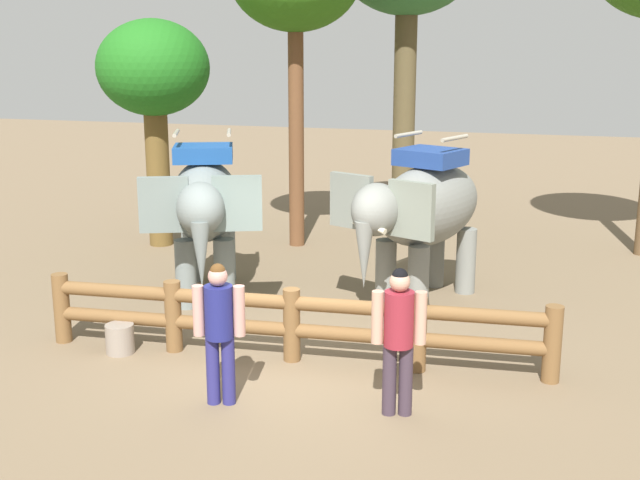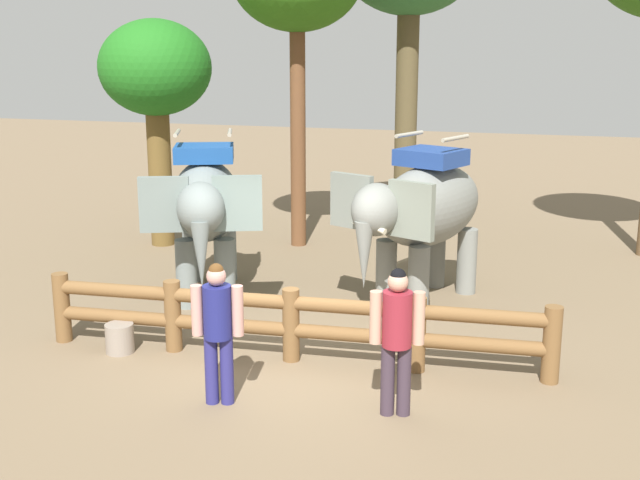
# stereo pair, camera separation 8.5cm
# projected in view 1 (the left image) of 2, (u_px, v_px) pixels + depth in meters

# --- Properties ---
(ground_plane) EXTENTS (60.00, 60.00, 0.00)m
(ground_plane) POSITION_uv_depth(u_px,v_px,m) (289.00, 364.00, 11.48)
(ground_plane) COLOR brown
(log_fence) EXTENTS (7.28, 0.66, 1.05)m
(log_fence) POSITION_uv_depth(u_px,v_px,m) (292.00, 319.00, 11.47)
(log_fence) COLOR brown
(log_fence) RESTS_ON ground
(elephant_near_left) EXTENTS (2.46, 3.44, 2.89)m
(elephant_near_left) POSITION_uv_depth(u_px,v_px,m) (205.00, 206.00, 14.11)
(elephant_near_left) COLOR slate
(elephant_near_left) RESTS_ON ground
(elephant_center) EXTENTS (2.53, 3.41, 2.88)m
(elephant_center) POSITION_uv_depth(u_px,v_px,m) (422.00, 210.00, 13.77)
(elephant_center) COLOR gray
(elephant_center) RESTS_ON ground
(tourist_woman_in_black) EXTENTS (0.64, 0.42, 1.83)m
(tourist_woman_in_black) POSITION_uv_depth(u_px,v_px,m) (399.00, 331.00, 9.70)
(tourist_woman_in_black) COLOR #3A2D39
(tourist_woman_in_black) RESTS_ON ground
(tourist_man_in_blue) EXTENTS (0.63, 0.42, 1.81)m
(tourist_man_in_blue) POSITION_uv_depth(u_px,v_px,m) (219.00, 324.00, 10.00)
(tourist_man_in_blue) COLOR navy
(tourist_man_in_blue) RESTS_ON ground
(tree_deep_back) EXTENTS (2.37, 2.37, 4.84)m
(tree_deep_back) POSITION_uv_depth(u_px,v_px,m) (153.00, 75.00, 17.26)
(tree_deep_back) COLOR brown
(tree_deep_back) RESTS_ON ground
(feed_bucket) EXTENTS (0.41, 0.41, 0.43)m
(feed_bucket) POSITION_uv_depth(u_px,v_px,m) (120.00, 339.00, 11.84)
(feed_bucket) COLOR gray
(feed_bucket) RESTS_ON ground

